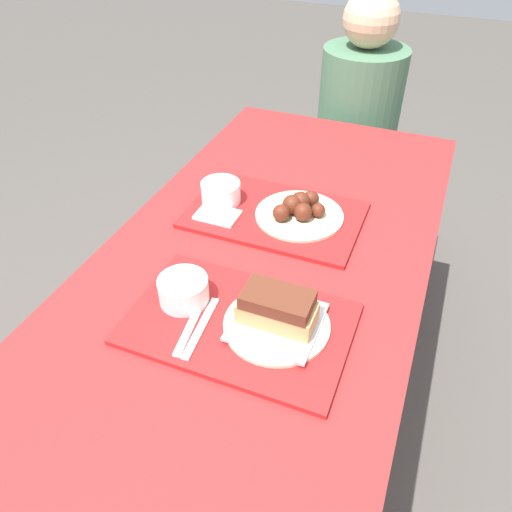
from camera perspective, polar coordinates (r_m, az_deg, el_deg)
ground_plane at (r=1.76m, az=-0.46°, el=-21.51°), size 12.00×12.00×0.00m
picnic_table at (r=1.22m, az=-0.63°, el=-5.80°), size 0.77×1.78×0.78m
picnic_bench_far at (r=2.26m, az=10.32°, el=7.39°), size 0.73×0.28×0.44m
tray_near at (r=1.03m, az=-1.95°, el=-7.72°), size 0.45×0.29×0.01m
tray_far at (r=1.33m, az=2.15°, el=4.72°), size 0.45×0.29×0.01m
bowl_coleslaw_near at (r=1.06m, az=-8.30°, el=-3.77°), size 0.11×0.11×0.06m
brisket_sandwich_plate at (r=1.00m, az=2.42°, el=-6.69°), size 0.22×0.22×0.09m
plastic_fork_near at (r=1.03m, az=-7.41°, el=-7.75°), size 0.04×0.17×0.00m
plastic_knife_near at (r=1.02m, az=-6.31°, el=-8.11°), size 0.03×0.17×0.00m
condiment_packet at (r=1.06m, az=0.57°, el=-5.31°), size 0.04×0.03×0.01m
bowl_coleslaw_far at (r=1.36m, az=-4.05°, el=7.40°), size 0.11×0.11×0.06m
wings_plate_far at (r=1.31m, az=4.97°, el=5.29°), size 0.23×0.23×0.06m
napkin_far at (r=1.32m, az=-4.42°, el=4.71°), size 0.11×0.08×0.01m
person_seated_across at (r=2.08m, az=11.74°, el=16.46°), size 0.32×0.32×0.73m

